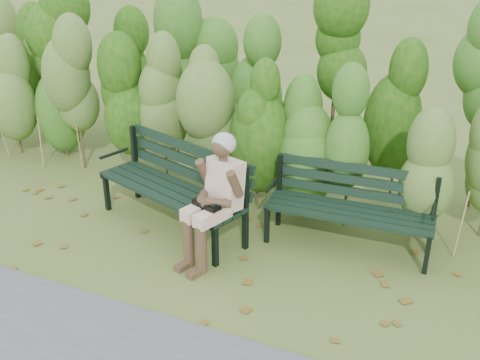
% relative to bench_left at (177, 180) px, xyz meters
% --- Properties ---
extents(ground, '(80.00, 80.00, 0.00)m').
position_rel_bench_left_xyz_m(ground, '(0.80, -0.49, -0.54)').
color(ground, '#445D23').
extents(hedge_band, '(11.04, 1.67, 2.42)m').
position_rel_bench_left_xyz_m(hedge_band, '(0.80, 1.37, 0.72)').
color(hedge_band, '#47381E').
rests_on(hedge_band, ground).
extents(leaf_litter, '(5.89, 2.01, 0.01)m').
position_rel_bench_left_xyz_m(leaf_litter, '(0.51, -0.38, -0.53)').
color(leaf_litter, brown).
rests_on(leaf_litter, ground).
extents(bench_left, '(1.92, 1.14, 0.91)m').
position_rel_bench_left_xyz_m(bench_left, '(0.00, 0.00, 0.00)').
color(bench_left, black).
rests_on(bench_left, ground).
extents(bench_right, '(1.68, 0.62, 0.83)m').
position_rel_bench_left_xyz_m(bench_right, '(1.80, 0.36, -0.05)').
color(bench_right, black).
rests_on(bench_right, ground).
extents(seated_woman, '(0.55, 0.78, 1.28)m').
position_rel_bench_left_xyz_m(seated_woman, '(0.66, -0.41, 0.19)').
color(seated_woman, '#D0AF97').
rests_on(seated_woman, ground).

